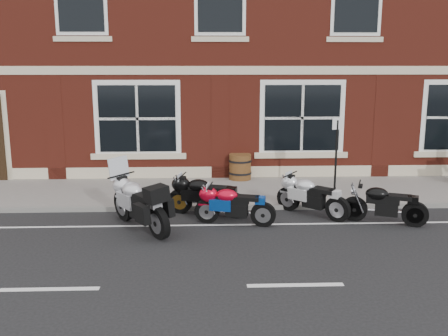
{
  "coord_description": "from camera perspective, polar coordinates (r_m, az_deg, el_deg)",
  "views": [
    {
      "loc": [
        -1.47,
        -10.59,
        3.55
      ],
      "look_at": [
        -1.0,
        1.6,
        1.03
      ],
      "focal_mm": 40.0,
      "sensor_mm": 36.0,
      "label": 1
    }
  ],
  "objects": [
    {
      "name": "ground",
      "position": [
        11.27,
        5.43,
        -6.75
      ],
      "size": [
        80.0,
        80.0,
        0.0
      ],
      "primitive_type": "plane",
      "color": "black",
      "rests_on": "ground"
    },
    {
      "name": "sidewalk",
      "position": [
        14.11,
        3.84,
        -2.68
      ],
      "size": [
        30.0,
        3.0,
        0.12
      ],
      "primitive_type": "cube",
      "color": "slate",
      "rests_on": "ground"
    },
    {
      "name": "kerb",
      "position": [
        12.6,
        4.59,
        -4.46
      ],
      "size": [
        30.0,
        0.16,
        0.12
      ],
      "primitive_type": "cube",
      "color": "slate",
      "rests_on": "ground"
    },
    {
      "name": "pub_building",
      "position": [
        21.28,
        1.86,
        18.28
      ],
      "size": [
        24.0,
        12.0,
        12.0
      ],
      "primitive_type": "cube",
      "color": "maroon",
      "rests_on": "ground"
    },
    {
      "name": "moto_touring_silver",
      "position": [
        11.14,
        -9.62,
        -3.75
      ],
      "size": [
        1.45,
        1.97,
        1.52
      ],
      "rotation": [
        0.0,
        0.0,
        0.61
      ],
      "color": "black",
      "rests_on": "ground"
    },
    {
      "name": "moto_sport_red",
      "position": [
        11.28,
        1.08,
        -4.12
      ],
      "size": [
        1.83,
        0.57,
        0.84
      ],
      "rotation": [
        0.0,
        0.0,
        1.32
      ],
      "color": "black",
      "rests_on": "ground"
    },
    {
      "name": "moto_sport_black",
      "position": [
        11.97,
        -2.11,
        -3.03
      ],
      "size": [
        1.93,
        0.73,
        0.9
      ],
      "rotation": [
        0.0,
        0.0,
        1.26
      ],
      "color": "black",
      "rests_on": "ground"
    },
    {
      "name": "moto_sport_silver",
      "position": [
        12.12,
        9.99,
        -3.03
      ],
      "size": [
        1.51,
        1.46,
        0.89
      ],
      "rotation": [
        0.0,
        0.0,
        0.81
      ],
      "color": "black",
      "rests_on": "ground"
    },
    {
      "name": "moto_naked_black",
      "position": [
        11.91,
        17.71,
        -3.79
      ],
      "size": [
        1.81,
        0.81,
        0.85
      ],
      "rotation": [
        0.0,
        0.0,
        1.2
      ],
      "color": "black",
      "rests_on": "ground"
    },
    {
      "name": "barrel_planter",
      "position": [
        15.24,
        1.85,
        0.16
      ],
      "size": [
        0.7,
        0.7,
        0.78
      ],
      "color": "#533216",
      "rests_on": "sidewalk"
    },
    {
      "name": "parking_sign",
      "position": [
        13.41,
        12.71,
        1.84
      ],
      "size": [
        0.29,
        0.1,
        2.09
      ],
      "rotation": [
        0.0,
        0.0,
        0.29
      ],
      "color": "black",
      "rests_on": "sidewalk"
    }
  ]
}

